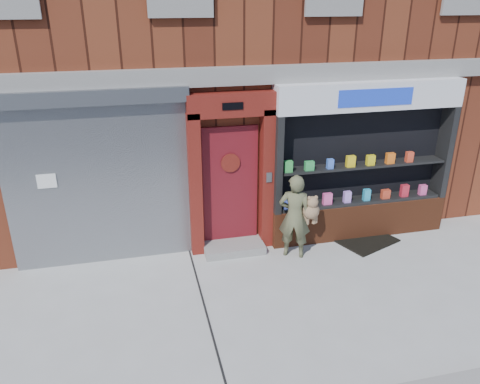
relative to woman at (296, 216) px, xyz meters
name	(u,v)px	position (x,y,z in m)	size (l,w,h in m)	color
ground	(305,299)	(-0.30, -1.32, -0.79)	(80.00, 80.00, 0.00)	#9E9E99
building	(224,13)	(-0.30, 4.68, 3.21)	(12.00, 8.16, 8.00)	#522012
shutter_bay	(97,169)	(-3.30, 0.61, 0.93)	(3.10, 0.30, 3.04)	gray
red_door_bay	(231,174)	(-1.05, 0.54, 0.67)	(1.52, 0.58, 2.90)	#5C150F
pharmacy_bay	(362,169)	(1.45, 0.50, 0.58)	(3.50, 0.41, 3.00)	brown
woman	(296,216)	(0.00, 0.00, 0.00)	(0.78, 0.57, 1.56)	brown
doormat	(367,241)	(1.53, 0.16, -0.78)	(1.07, 0.75, 0.03)	black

